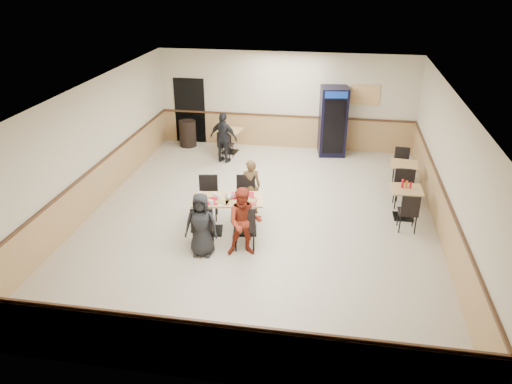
% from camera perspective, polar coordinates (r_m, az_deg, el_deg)
% --- Properties ---
extents(ground, '(10.00, 10.00, 0.00)m').
position_cam_1_polar(ground, '(11.66, 0.45, -3.06)').
color(ground, beige).
rests_on(ground, ground).
extents(room_shell, '(10.00, 10.00, 10.00)m').
position_cam_1_polar(room_shell, '(13.62, 9.59, 3.55)').
color(room_shell, silver).
rests_on(room_shell, ground).
extents(main_table, '(1.62, 1.01, 0.81)m').
position_cam_1_polar(main_table, '(10.89, -3.23, -2.05)').
color(main_table, black).
rests_on(main_table, ground).
extents(main_chairs, '(1.63, 1.98, 1.03)m').
position_cam_1_polar(main_chairs, '(10.91, -3.51, -2.17)').
color(main_chairs, black).
rests_on(main_chairs, ground).
extents(diner_woman_left, '(0.69, 0.48, 1.36)m').
position_cam_1_polar(diner_woman_left, '(10.06, -6.28, -3.75)').
color(diner_woman_left, black).
rests_on(diner_woman_left, ground).
extents(diner_woman_right, '(0.82, 0.70, 1.47)m').
position_cam_1_polar(diner_woman_right, '(9.97, -1.33, -3.47)').
color(diner_woman_right, maroon).
rests_on(diner_woman_right, ground).
extents(diner_man_opposite, '(0.56, 0.45, 1.35)m').
position_cam_1_polar(diner_man_opposite, '(11.65, -0.64, 0.61)').
color(diner_man_opposite, brown).
rests_on(diner_man_opposite, ground).
extents(lone_diner, '(0.95, 0.61, 1.50)m').
position_cam_1_polar(lone_diner, '(14.70, -3.72, 6.20)').
color(lone_diner, black).
rests_on(lone_diner, ground).
extents(tabletop_clutter, '(1.35, 0.82, 0.12)m').
position_cam_1_polar(tabletop_clutter, '(10.70, -3.32, -0.80)').
color(tabletop_clutter, '#AA0B1F').
rests_on(tabletop_clutter, main_table).
extents(side_table_near, '(0.71, 0.71, 0.74)m').
position_cam_1_polar(side_table_near, '(12.00, 16.70, -0.71)').
color(side_table_near, black).
rests_on(side_table_near, ground).
extents(side_table_near_chair_south, '(0.45, 0.45, 0.93)m').
position_cam_1_polar(side_table_near_chair_south, '(11.49, 16.98, -2.09)').
color(side_table_near_chair_south, black).
rests_on(side_table_near_chair_south, ground).
extents(side_table_near_chair_north, '(0.45, 0.45, 0.93)m').
position_cam_1_polar(side_table_near_chair_north, '(12.55, 16.43, 0.35)').
color(side_table_near_chair_north, black).
rests_on(side_table_near_chair_north, ground).
extents(side_table_far, '(0.75, 0.75, 0.74)m').
position_cam_1_polar(side_table_far, '(13.46, 16.47, 2.15)').
color(side_table_far, black).
rests_on(side_table_far, ground).
extents(side_table_far_chair_south, '(0.47, 0.47, 0.93)m').
position_cam_1_polar(side_table_far_chair_south, '(12.93, 16.71, 1.05)').
color(side_table_far_chair_south, black).
rests_on(side_table_far_chair_south, ground).
extents(side_table_far_chair_north, '(0.47, 0.47, 0.93)m').
position_cam_1_polar(side_table_far_chair_north, '(14.01, 16.24, 2.99)').
color(side_table_far_chair_north, black).
rests_on(side_table_far_chair_north, ground).
extents(condiment_caddy, '(0.23, 0.06, 0.20)m').
position_cam_1_polar(condiment_caddy, '(11.91, 16.73, 0.85)').
color(condiment_caddy, red).
rests_on(condiment_caddy, side_table_near).
extents(back_table, '(0.76, 0.76, 0.73)m').
position_cam_1_polar(back_table, '(15.55, -3.00, 6.25)').
color(back_table, black).
rests_on(back_table, ground).
extents(back_table_chair_lone, '(0.48, 0.48, 0.92)m').
position_cam_1_polar(back_table_chair_lone, '(15.02, -3.48, 5.45)').
color(back_table_chair_lone, black).
rests_on(back_table_chair_lone, ground).
extents(pepsi_cooler, '(0.89, 0.89, 2.08)m').
position_cam_1_polar(pepsi_cooler, '(15.41, 8.77, 7.99)').
color(pepsi_cooler, black).
rests_on(pepsi_cooler, ground).
extents(trash_bin, '(0.53, 0.53, 0.84)m').
position_cam_1_polar(trash_bin, '(16.25, -7.80, 6.65)').
color(trash_bin, black).
rests_on(trash_bin, ground).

